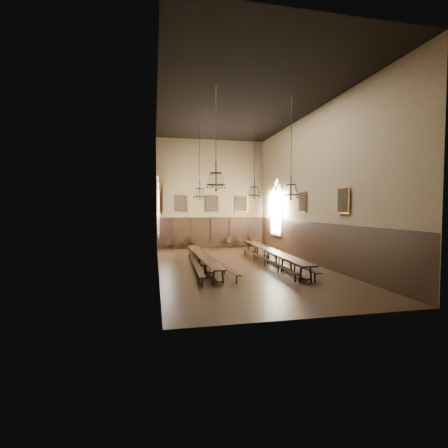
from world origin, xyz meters
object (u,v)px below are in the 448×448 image
object	(u,v)px
chair_2	(194,245)
bench_right_inner	(265,261)
bench_left_outer	(195,262)
chair_6	(241,244)
chair_5	(229,244)
chair_0	(170,246)
chair_7	(253,244)
chandelier_front_left	(216,178)
chair_1	(182,245)
chandelier_back_left	(200,190)
chandelier_front_right	(291,188)
bench_left_inner	(215,262)
chandelier_back_right	(254,190)
bench_right_outer	(279,259)
table_right	(272,257)
table_left	(203,261)

from	to	relation	value
chair_2	bench_right_inner	bearing A→B (deg)	-75.09
bench_left_outer	chair_6	bearing A→B (deg)	59.32
chair_5	chair_6	xyz separation A→B (m)	(0.99, -0.01, 0.01)
chair_0	chair_7	distance (m)	7.04
chair_0	chandelier_front_left	distance (m)	12.23
chair_1	chair_5	world-z (taller)	chair_1
chair_2	chandelier_back_left	world-z (taller)	chandelier_back_left
chair_0	chandelier_front_right	bearing A→B (deg)	-57.32
chair_2	chair_5	xyz separation A→B (m)	(2.99, -0.07, -0.04)
chair_2	chair_6	bearing A→B (deg)	-5.54
bench_left_inner	bench_right_inner	size ratio (longest dim) A/B	1.02
chair_5	chair_7	size ratio (longest dim) A/B	1.00
bench_right_inner	chandelier_front_left	bearing A→B (deg)	-142.15
chandelier_back_right	bench_left_inner	bearing A→B (deg)	-139.52
chandelier_front_right	bench_right_outer	bearing A→B (deg)	81.55
chair_1	chandelier_back_left	xyz separation A→B (m)	(0.69, -5.89, 4.13)
bench_left_outer	chair_0	xyz separation A→B (m)	(-1.00, 8.29, -0.01)
bench_right_inner	chair_1	world-z (taller)	chair_1
chandelier_back_right	chandelier_front_left	size ratio (longest dim) A/B	1.05
table_right	chandelier_front_right	world-z (taller)	chandelier_front_right
chair_1	chair_5	size ratio (longest dim) A/B	1.13
chair_0	chair_6	size ratio (longest dim) A/B	0.93
bench_left_outer	chandelier_front_left	distance (m)	5.39
table_right	chandelier_front_right	bearing A→B (deg)	-88.47
chair_0	bench_left_inner	bearing A→B (deg)	-70.49
bench_right_outer	chair_2	distance (m)	9.38
table_left	chandelier_front_left	world-z (taller)	chandelier_front_left
chandelier_front_left	chandelier_back_left	bearing A→B (deg)	90.23
table_right	chair_0	world-z (taller)	chair_0
bench_left_inner	table_right	bearing A→B (deg)	-0.30
chair_1	chandelier_front_left	size ratio (longest dim) A/B	0.21
chair_1	chair_6	distance (m)	4.98
bench_left_outer	bench_left_inner	distance (m)	1.17
chair_5	chair_1	bearing A→B (deg)	170.27
chandelier_back_right	bench_right_inner	bearing A→B (deg)	-96.13
table_right	chandelier_back_right	xyz separation A→B (m)	(-0.25, 2.74, 4.09)
chandelier_back_left	chandelier_front_left	distance (m)	5.40
bench_right_inner	chair_5	world-z (taller)	chair_5
chandelier_back_right	table_left	bearing A→B (deg)	-143.39
chair_0	chandelier_back_right	xyz separation A→B (m)	(5.36, -5.55, 4.25)
bench_left_outer	chair_0	distance (m)	8.36
chair_6	bench_right_outer	bearing A→B (deg)	-103.54
bench_left_inner	chair_5	xyz separation A→B (m)	(2.79, 8.31, 0.00)
bench_left_inner	chair_1	xyz separation A→B (m)	(-1.21, 8.29, 0.04)
chair_0	chair_2	distance (m)	1.97
chandelier_front_right	chandelier_back_right	bearing A→B (deg)	93.52
chair_7	chandelier_back_right	distance (m)	7.22
table_right	bench_right_outer	bearing A→B (deg)	-6.10
chair_1	chair_2	bearing A→B (deg)	11.08
bench_left_inner	chandelier_back_left	bearing A→B (deg)	102.23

